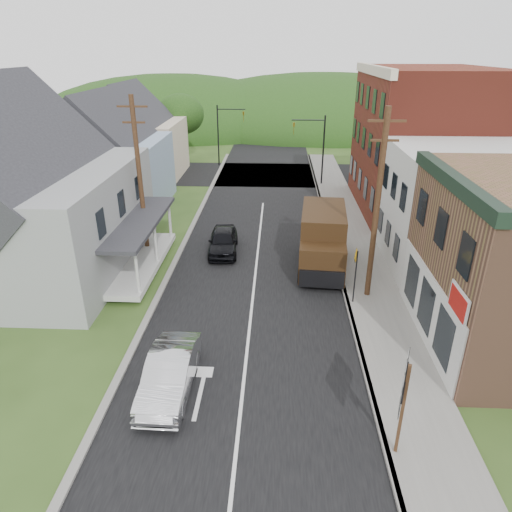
# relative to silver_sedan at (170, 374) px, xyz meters

# --- Properties ---
(ground) EXTENTS (120.00, 120.00, 0.00)m
(ground) POSITION_rel_silver_sedan_xyz_m (2.56, 3.61, -0.72)
(ground) COLOR #2D4719
(ground) RESTS_ON ground
(road) EXTENTS (9.00, 90.00, 0.02)m
(road) POSITION_rel_silver_sedan_xyz_m (2.56, 13.61, -0.72)
(road) COLOR black
(road) RESTS_ON ground
(cross_road) EXTENTS (60.00, 9.00, 0.02)m
(cross_road) POSITION_rel_silver_sedan_xyz_m (2.56, 30.61, -0.72)
(cross_road) COLOR black
(cross_road) RESTS_ON ground
(sidewalk_right) EXTENTS (2.80, 55.00, 0.15)m
(sidewalk_right) POSITION_rel_silver_sedan_xyz_m (8.46, 11.61, -0.65)
(sidewalk_right) COLOR slate
(sidewalk_right) RESTS_ON ground
(curb_right) EXTENTS (0.20, 55.00, 0.15)m
(curb_right) POSITION_rel_silver_sedan_xyz_m (7.11, 11.61, -0.65)
(curb_right) COLOR slate
(curb_right) RESTS_ON ground
(curb_left) EXTENTS (0.30, 55.00, 0.12)m
(curb_left) POSITION_rel_silver_sedan_xyz_m (-2.09, 11.61, -0.66)
(curb_left) COLOR slate
(curb_left) RESTS_ON ground
(storefront_white) EXTENTS (8.00, 7.00, 6.50)m
(storefront_white) POSITION_rel_silver_sedan_xyz_m (13.86, 11.11, 2.53)
(storefront_white) COLOR silver
(storefront_white) RESTS_ON ground
(storefront_red) EXTENTS (8.00, 12.00, 10.00)m
(storefront_red) POSITION_rel_silver_sedan_xyz_m (13.86, 20.61, 4.28)
(storefront_red) COLOR maroon
(storefront_red) RESTS_ON ground
(house_gray) EXTENTS (10.20, 12.24, 8.35)m
(house_gray) POSITION_rel_silver_sedan_xyz_m (-9.44, 9.61, 3.51)
(house_gray) COLOR gray
(house_gray) RESTS_ON ground
(house_blue) EXTENTS (7.14, 8.16, 7.28)m
(house_blue) POSITION_rel_silver_sedan_xyz_m (-8.44, 20.61, 2.97)
(house_blue) COLOR #869CB7
(house_blue) RESTS_ON ground
(house_cream) EXTENTS (7.14, 8.16, 7.28)m
(house_cream) POSITION_rel_silver_sedan_xyz_m (-8.94, 29.61, 2.97)
(house_cream) COLOR beige
(house_cream) RESTS_ON ground
(utility_pole_right) EXTENTS (1.60, 0.26, 9.00)m
(utility_pole_right) POSITION_rel_silver_sedan_xyz_m (8.16, 7.11, 3.93)
(utility_pole_right) COLOR #472D19
(utility_pole_right) RESTS_ON ground
(utility_pole_left) EXTENTS (1.60, 0.26, 9.00)m
(utility_pole_left) POSITION_rel_silver_sedan_xyz_m (-3.94, 11.61, 3.93)
(utility_pole_left) COLOR #472D19
(utility_pole_left) RESTS_ON ground
(traffic_signal_right) EXTENTS (2.87, 0.20, 6.00)m
(traffic_signal_right) POSITION_rel_silver_sedan_xyz_m (6.87, 27.11, 3.04)
(traffic_signal_right) COLOR black
(traffic_signal_right) RESTS_ON ground
(traffic_signal_left) EXTENTS (2.87, 0.20, 6.00)m
(traffic_signal_left) POSITION_rel_silver_sedan_xyz_m (-1.74, 34.11, 3.04)
(traffic_signal_left) COLOR black
(traffic_signal_left) RESTS_ON ground
(tree_left_c) EXTENTS (5.80, 5.80, 8.41)m
(tree_left_c) POSITION_rel_silver_sedan_xyz_m (-16.44, 23.61, 5.21)
(tree_left_c) COLOR #382616
(tree_left_c) RESTS_ON ground
(tree_left_d) EXTENTS (4.80, 4.80, 6.94)m
(tree_left_d) POSITION_rel_silver_sedan_xyz_m (-6.44, 35.61, 4.16)
(tree_left_d) COLOR #382616
(tree_left_d) RESTS_ON ground
(forested_ridge) EXTENTS (90.00, 30.00, 16.00)m
(forested_ridge) POSITION_rel_silver_sedan_xyz_m (2.56, 58.61, -0.72)
(forested_ridge) COLOR #183911
(forested_ridge) RESTS_ON ground
(silver_sedan) EXTENTS (1.58, 4.40, 1.44)m
(silver_sedan) POSITION_rel_silver_sedan_xyz_m (0.00, 0.00, 0.00)
(silver_sedan) COLOR silver
(silver_sedan) RESTS_ON ground
(dark_sedan) EXTENTS (1.89, 4.21, 1.40)m
(dark_sedan) POSITION_rel_silver_sedan_xyz_m (0.51, 12.15, -0.02)
(dark_sedan) COLOR black
(dark_sedan) RESTS_ON ground
(delivery_van) EXTENTS (2.80, 5.94, 3.23)m
(delivery_van) POSITION_rel_silver_sedan_xyz_m (6.18, 10.35, 0.91)
(delivery_van) COLOR black
(delivery_van) RESTS_ON ground
(route_sign_cluster) EXTENTS (0.67, 1.74, 3.19)m
(route_sign_cluster) POSITION_rel_silver_sedan_xyz_m (7.32, -2.48, 1.49)
(route_sign_cluster) COLOR #472D19
(route_sign_cluster) RESTS_ON sidewalk_right
(warning_sign) EXTENTS (0.29, 0.73, 2.80)m
(warning_sign) POSITION_rel_silver_sedan_xyz_m (7.34, 6.35, 1.22)
(warning_sign) COLOR black
(warning_sign) RESTS_ON sidewalk_right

